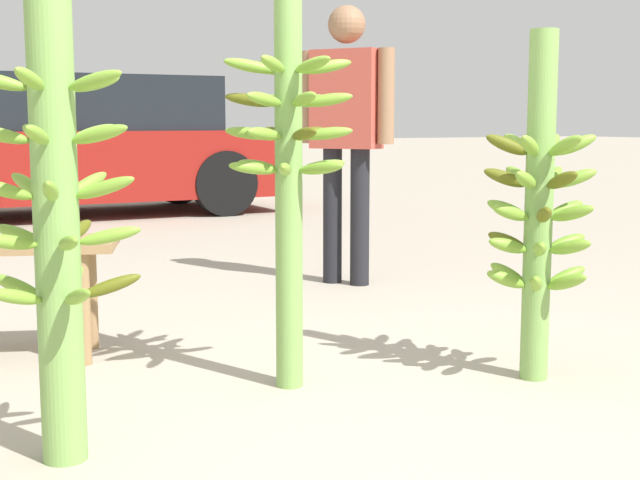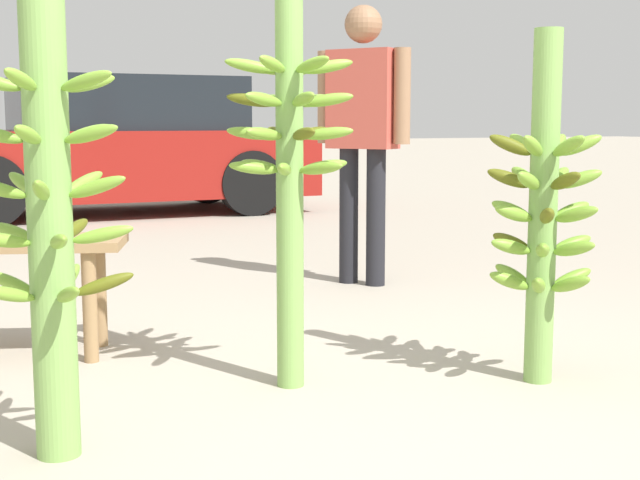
% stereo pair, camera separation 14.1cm
% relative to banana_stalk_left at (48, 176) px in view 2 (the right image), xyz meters
% --- Properties ---
extents(ground_plane, '(80.00, 80.00, 0.00)m').
position_rel_banana_stalk_left_xyz_m(ground_plane, '(0.89, -0.18, -0.83)').
color(ground_plane, '#A89E8C').
extents(banana_stalk_left, '(0.48, 0.48, 1.68)m').
position_rel_banana_stalk_left_xyz_m(banana_stalk_left, '(0.00, 0.00, 0.00)').
color(banana_stalk_left, '#7AA851').
rests_on(banana_stalk_left, ground_plane).
extents(banana_stalk_center, '(0.47, 0.47, 1.61)m').
position_rel_banana_stalk_left_xyz_m(banana_stalk_center, '(0.91, 0.34, 0.04)').
color(banana_stalk_center, '#7AA851').
rests_on(banana_stalk_center, ground_plane).
extents(banana_stalk_right, '(0.44, 0.43, 1.32)m').
position_rel_banana_stalk_left_xyz_m(banana_stalk_right, '(1.78, -0.01, -0.18)').
color(banana_stalk_right, '#7AA851').
rests_on(banana_stalk_right, ground_plane).
extents(vendor_person, '(0.42, 0.56, 1.66)m').
position_rel_banana_stalk_left_xyz_m(vendor_person, '(2.15, 2.08, 0.16)').
color(vendor_person, black).
rests_on(vendor_person, ground_plane).
extents(parked_car, '(4.19, 1.84, 1.44)m').
position_rel_banana_stalk_left_xyz_m(parked_car, '(1.76, 6.89, -0.13)').
color(parked_car, maroon).
rests_on(parked_car, ground_plane).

